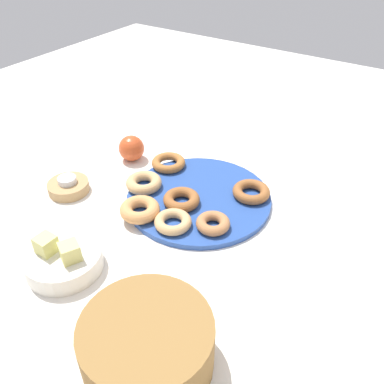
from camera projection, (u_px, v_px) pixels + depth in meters
The scene contains 16 objects.
ground_plane at pixel (199, 200), 1.01m from camera, with size 2.40×2.40×0.00m, color white.
donut_plate at pixel (199, 198), 1.00m from camera, with size 0.35×0.35×0.01m, color #284C9E.
donut_0 at pixel (173, 222), 0.90m from camera, with size 0.08×0.08×0.02m, color tan.
donut_1 at pixel (144, 183), 1.02m from camera, with size 0.09×0.09×0.03m, color tan.
donut_2 at pixel (182, 200), 0.96m from camera, with size 0.09×0.09×0.02m, color #995B2D.
donut_3 at pixel (169, 163), 1.10m from camera, with size 0.09×0.09×0.02m, color #AD6B33.
donut_4 at pixel (213, 223), 0.90m from camera, with size 0.08×0.08×0.02m, color #B27547.
donut_5 at pixel (140, 210), 0.93m from camera, with size 0.09×0.09×0.03m, color tan.
donut_6 at pixel (251, 192), 0.99m from camera, with size 0.09×0.09×0.02m, color #995B2D.
candle_holder at pixel (69, 187), 1.03m from camera, with size 0.10×0.10×0.03m, color tan.
tealight at pixel (67, 180), 1.02m from camera, with size 0.05×0.05×0.01m, color silver.
basket at pixel (147, 345), 0.63m from camera, with size 0.21×0.21×0.09m, color olive.
fruit_bowl at pixel (64, 260), 0.81m from camera, with size 0.15×0.15×0.04m, color silver.
melon_chunk_left at pixel (70, 252), 0.78m from camera, with size 0.04×0.04×0.04m, color #DBD67A.
melon_chunk_right at pixel (46, 244), 0.79m from camera, with size 0.04×0.04×0.04m, color #DBD67A.
apple at pixel (131, 148), 1.14m from camera, with size 0.07×0.07×0.07m, color #CC4C23.
Camera 1 is at (-0.43, 0.67, 0.61)m, focal length 38.36 mm.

